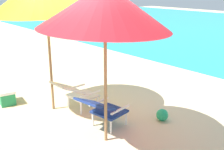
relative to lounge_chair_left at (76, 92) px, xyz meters
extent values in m
plane|color=beige|center=(0.44, 4.34, -0.40)|extent=(40.00, 40.00, 0.00)
cube|color=silver|center=(0.00, 0.17, -0.12)|extent=(0.53, 0.51, 0.04)
cube|color=silver|center=(0.01, -0.19, 0.15)|extent=(0.53, 0.53, 0.27)
cylinder|color=white|center=(-0.23, 0.38, -0.27)|extent=(0.04, 0.04, 0.26)
cylinder|color=white|center=(0.21, 0.39, -0.27)|extent=(0.04, 0.04, 0.26)
cylinder|color=white|center=(-0.22, -0.04, -0.27)|extent=(0.04, 0.04, 0.26)
cylinder|color=white|center=(0.22, -0.03, -0.27)|extent=(0.04, 0.04, 0.26)
cube|color=white|center=(-0.26, 0.17, 0.00)|extent=(0.04, 0.50, 0.03)
cube|color=white|center=(0.25, 0.18, 0.00)|extent=(0.04, 0.50, 0.03)
cube|color=navy|center=(0.94, 0.10, -0.12)|extent=(0.59, 0.57, 0.04)
cube|color=navy|center=(0.99, -0.26, 0.15)|extent=(0.59, 0.59, 0.27)
cylinder|color=white|center=(0.69, 0.27, -0.27)|extent=(0.04, 0.04, 0.26)
cylinder|color=white|center=(1.13, 0.34, -0.27)|extent=(0.04, 0.04, 0.26)
cylinder|color=white|center=(0.75, -0.14, -0.27)|extent=(0.04, 0.04, 0.26)
cylinder|color=white|center=(1.19, -0.08, -0.27)|extent=(0.04, 0.04, 0.26)
cube|color=white|center=(0.68, 0.06, 0.00)|extent=(0.10, 0.50, 0.03)
cube|color=white|center=(1.20, 0.14, 0.00)|extent=(0.10, 0.50, 0.03)
cylinder|color=olive|center=(-0.37, -0.32, 0.61)|extent=(0.05, 0.05, 2.04)
cylinder|color=olive|center=(1.29, -0.28, 0.54)|extent=(0.05, 0.05, 1.88)
cone|color=red|center=(1.29, -0.28, 1.77)|extent=(2.82, 2.82, 0.72)
sphere|color=#1E9E60|center=(1.45, 0.99, -0.29)|extent=(0.23, 0.23, 0.23)
cube|color=#1E844C|center=(-1.30, -0.94, -0.27)|extent=(0.49, 0.37, 0.26)
cube|color=white|center=(-1.30, -0.94, -0.11)|extent=(0.52, 0.39, 0.06)
camera|label=1|loc=(4.45, -2.86, 2.06)|focal=44.59mm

